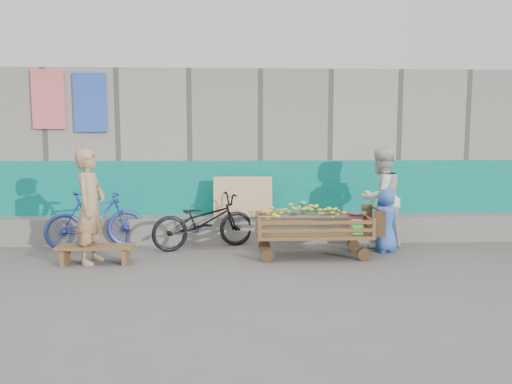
{
  "coord_description": "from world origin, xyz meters",
  "views": [
    {
      "loc": [
        0.12,
        -6.2,
        1.85
      ],
      "look_at": [
        0.47,
        1.2,
        1.0
      ],
      "focal_mm": 35.0,
      "sensor_mm": 36.0,
      "label": 1
    }
  ],
  "objects_px": {
    "bench": "(95,250)",
    "bicycle_blue": "(95,220)",
    "banana_cart": "(310,221)",
    "vendor_man": "(91,206)",
    "woman": "(380,198)",
    "child": "(386,220)",
    "bicycle_dark": "(204,221)"
  },
  "relations": [
    {
      "from": "bench",
      "to": "vendor_man",
      "type": "xyz_separation_m",
      "value": [
        -0.07,
        0.08,
        0.63
      ]
    },
    {
      "from": "banana_cart",
      "to": "vendor_man",
      "type": "distance_m",
      "value": 3.25
    },
    {
      "from": "bench",
      "to": "child",
      "type": "distance_m",
      "value": 4.45
    },
    {
      "from": "child",
      "to": "bicycle_blue",
      "type": "xyz_separation_m",
      "value": [
        -4.66,
        0.46,
        -0.03
      ]
    },
    {
      "from": "bench",
      "to": "bicycle_dark",
      "type": "xyz_separation_m",
      "value": [
        1.5,
        0.92,
        0.25
      ]
    },
    {
      "from": "bench",
      "to": "woman",
      "type": "xyz_separation_m",
      "value": [
        4.4,
        0.87,
        0.63
      ]
    },
    {
      "from": "bicycle_dark",
      "to": "bench",
      "type": "bearing_deg",
      "value": 100.68
    },
    {
      "from": "banana_cart",
      "to": "bench",
      "type": "xyz_separation_m",
      "value": [
        -3.16,
        -0.31,
        -0.34
      ]
    },
    {
      "from": "woman",
      "to": "child",
      "type": "bearing_deg",
      "value": 60.76
    },
    {
      "from": "bicycle_dark",
      "to": "bicycle_blue",
      "type": "distance_m",
      "value": 1.77
    },
    {
      "from": "bench",
      "to": "banana_cart",
      "type": "bearing_deg",
      "value": 5.58
    },
    {
      "from": "child",
      "to": "bicycle_dark",
      "type": "xyz_separation_m",
      "value": [
        -2.9,
        0.38,
        -0.06
      ]
    },
    {
      "from": "vendor_man",
      "to": "bicycle_blue",
      "type": "bearing_deg",
      "value": 20.97
    },
    {
      "from": "banana_cart",
      "to": "bicycle_dark",
      "type": "bearing_deg",
      "value": 159.69
    },
    {
      "from": "bench",
      "to": "bicycle_blue",
      "type": "xyz_separation_m",
      "value": [
        -0.26,
        1.0,
        0.27
      ]
    },
    {
      "from": "woman",
      "to": "bicycle_dark",
      "type": "distance_m",
      "value": 2.92
    },
    {
      "from": "bench",
      "to": "vendor_man",
      "type": "relative_size",
      "value": 0.66
    },
    {
      "from": "banana_cart",
      "to": "woman",
      "type": "distance_m",
      "value": 1.39
    },
    {
      "from": "banana_cart",
      "to": "vendor_man",
      "type": "height_order",
      "value": "vendor_man"
    },
    {
      "from": "bench",
      "to": "bicycle_dark",
      "type": "distance_m",
      "value": 1.78
    },
    {
      "from": "bench",
      "to": "bicycle_dark",
      "type": "height_order",
      "value": "bicycle_dark"
    },
    {
      "from": "child",
      "to": "bicycle_dark",
      "type": "bearing_deg",
      "value": -37.47
    },
    {
      "from": "banana_cart",
      "to": "woman",
      "type": "relative_size",
      "value": 1.14
    },
    {
      "from": "banana_cart",
      "to": "bicycle_dark",
      "type": "xyz_separation_m",
      "value": [
        -1.66,
        0.61,
        -0.09
      ]
    },
    {
      "from": "vendor_man",
      "to": "child",
      "type": "height_order",
      "value": "vendor_man"
    },
    {
      "from": "child",
      "to": "bicycle_dark",
      "type": "height_order",
      "value": "child"
    },
    {
      "from": "bench",
      "to": "woman",
      "type": "bearing_deg",
      "value": 11.14
    },
    {
      "from": "banana_cart",
      "to": "child",
      "type": "xyz_separation_m",
      "value": [
        1.24,
        0.23,
        -0.04
      ]
    },
    {
      "from": "vendor_man",
      "to": "child",
      "type": "xyz_separation_m",
      "value": [
        4.47,
        0.46,
        -0.32
      ]
    },
    {
      "from": "bench",
      "to": "vendor_man",
      "type": "bearing_deg",
      "value": 129.04
    },
    {
      "from": "vendor_man",
      "to": "bicycle_dark",
      "type": "bearing_deg",
      "value": -52.7
    },
    {
      "from": "banana_cart",
      "to": "bench",
      "type": "height_order",
      "value": "banana_cart"
    }
  ]
}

